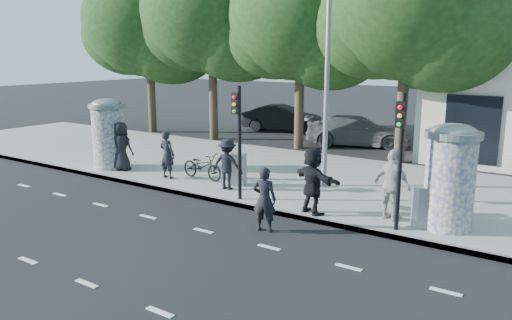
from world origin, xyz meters
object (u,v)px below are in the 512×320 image
Objects in this scene: car_mid at (282,118)px; ped_d at (227,164)px; street_lamp at (327,42)px; ped_b at (167,155)px; ped_a at (122,146)px; ped_e at (392,185)px; traffic_pole_near at (238,131)px; cabinet_right at (422,207)px; ped_f at (313,181)px; ad_column_left at (108,132)px; man_road at (264,199)px; traffic_pole_far at (400,148)px; car_right at (357,131)px; ad_column_right at (450,174)px; bicycle at (202,166)px; cabinet_left at (238,170)px.

ped_d is at bearing -170.37° from car_mid.
street_lamp is 4.75× the size of ped_b.
ped_a is 0.96× the size of ped_e.
traffic_pole_near reaches higher than ped_e.
cabinet_right is (6.27, -0.17, -0.30)m from ped_d.
ped_a is at bearing 20.53° from ped_e.
ped_b is at bearing 20.14° from ped_e.
ped_e is 2.09m from ped_f.
ad_column_left is 0.33× the size of street_lamp.
ped_e is at bearing -179.93° from ped_b.
man_road is (7.76, -2.18, -0.22)m from ped_a.
ad_column_left is 6.67m from traffic_pole_near.
ped_a is (-10.67, 0.67, -1.17)m from traffic_pole_far.
car_right is (0.13, 10.38, -0.25)m from ped_d.
ped_e is 16.43m from car_mid.
ad_column_right is 1.52m from traffic_pole_far.
car_mid is at bearing 51.05° from car_right.
bicycle is at bearing 169.94° from traffic_pole_far.
traffic_pole_near is 3.89m from ped_b.
street_lamp is at bearing -14.70° from ped_e.
street_lamp reaches higher than traffic_pole_far.
ped_d reaches higher than cabinet_right.
car_right is at bearing 123.08° from ad_column_right.
car_mid is at bearing 88.76° from ad_column_left.
car_right is at bearing -50.52° from ped_f.
cabinet_left is (-5.42, 0.61, -0.41)m from ped_e.
ad_column_left reaches higher than bicycle.
street_lamp reaches higher than ped_f.
street_lamp is at bearing -148.77° from ped_d.
ad_column_left is 5.63m from ped_d.
traffic_pole_near is 2.71m from ped_f.
traffic_pole_far reaches higher than car_mid.
man_road reaches higher than car_right.
ped_d is at bearing -53.05° from man_road.
ped_b is 1.00× the size of man_road.
ped_d is at bearing 157.63° from cabinet_right.
ad_column_left is 1.00× the size of ad_column_right.
ad_column_right is 17.25m from car_mid.
ped_f is at bearing -124.59° from man_road.
ped_d is 0.33× the size of car_right.
car_mid is at bearing -33.32° from ped_f.
ped_f is 1.73× the size of cabinet_left.
ad_column_right reaches higher than bicycle.
ped_f is 3.69m from cabinet_left.
traffic_pole_far is 6.14m from cabinet_left.
ped_f is (-3.35, -0.85, -0.47)m from ad_column_right.
ped_d is (-2.40, -2.08, -3.82)m from street_lamp.
traffic_pole_far is at bearing 137.40° from ped_e.
ped_d is at bearing 142.60° from traffic_pole_near.
bicycle is 0.39× the size of car_mid.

